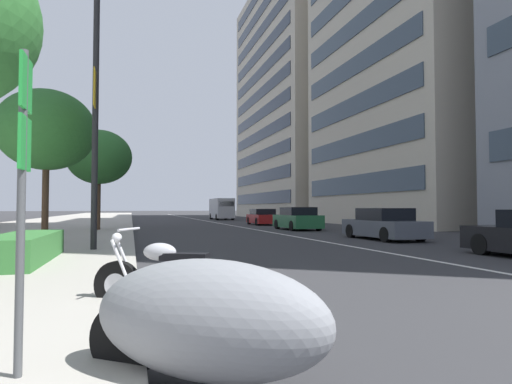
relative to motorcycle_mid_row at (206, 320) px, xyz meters
name	(u,v)px	position (x,y,z in m)	size (l,w,h in m)	color
sidewalk_right_plaza	(53,226)	(29.73, 5.80, -0.46)	(160.00, 10.76, 0.15)	#A39E93
lane_centre_stripe	(218,223)	(34.73, -7.02, -0.54)	(110.00, 0.16, 0.01)	silver
motorcycle_mid_row	(206,320)	(0.00, 0.00, 0.00)	(1.79, 2.01, 0.99)	gray
motorcycle_by_sign_pole	(170,279)	(2.65, 0.03, -0.12)	(1.09, 2.03, 1.10)	black
car_mid_block_traffic	(384,225)	(13.15, -10.03, 0.10)	(4.27, 1.84, 1.37)	#4C515B
car_following_behind	(297,219)	(21.93, -9.51, 0.13)	(4.12, 1.94, 1.42)	#236038
car_approaching_light	(262,217)	(30.09, -9.73, 0.08)	(4.22, 1.93, 1.30)	maroon
delivery_van_ahead	(222,208)	(45.76, -9.59, 0.77)	(5.06, 2.09, 2.45)	#B7B7BC
parking_sign_by_curb	(23,170)	(0.29, 1.32, 1.12)	(0.32, 0.06, 2.40)	#47494C
street_lamp_with_banners	(108,66)	(10.34, 1.25, 5.15)	(1.26, 2.69, 9.41)	#232326
clipped_hedge_bed	(24,248)	(7.68, 2.88, -0.08)	(4.13, 1.10, 0.63)	#337033
street_tree_by_lamp_post	(47,130)	(12.78, 3.35, 3.50)	(3.24, 3.24, 5.27)	#473323
street_tree_near_plaza_corner	(99,157)	(22.39, 2.30, 3.70)	(3.60, 3.60, 5.63)	#473323
office_tower_far_left_down_avenue	(307,101)	(53.24, -23.56, 16.26)	(26.85, 14.33, 33.59)	beige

